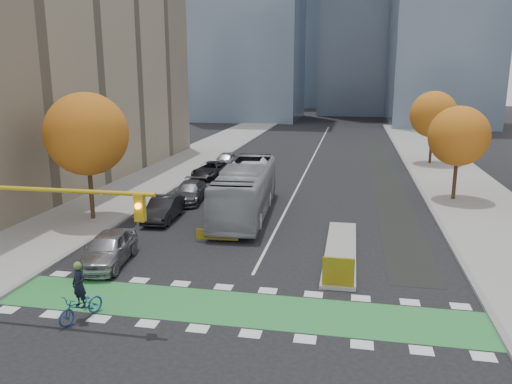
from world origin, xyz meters
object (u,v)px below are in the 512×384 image
at_px(parked_car_c, 189,192).
at_px(parked_car_a, 108,249).
at_px(tree_east_near, 459,136).
at_px(parked_car_e, 226,160).
at_px(traffic_signal_west, 18,216).
at_px(tree_east_far, 433,115).
at_px(parked_car_b, 164,209).
at_px(tree_west, 87,134).
at_px(cyclist, 81,301).
at_px(bus, 246,190).
at_px(hazard_board, 338,272).
at_px(parked_car_d, 211,170).

bearing_deg(parked_car_c, parked_car_a, -94.83).
height_order(tree_east_near, parked_car_e, tree_east_near).
relative_size(traffic_signal_west, parked_car_a, 1.78).
xyz_separation_m(tree_east_far, parked_car_b, (-20.00, -25.06, -4.48)).
relative_size(tree_west, cyclist, 3.47).
relative_size(tree_east_far, parked_car_b, 1.66).
bearing_deg(tree_west, traffic_signal_west, -71.98).
bearing_deg(traffic_signal_west, parked_car_a, 83.75).
distance_m(tree_west, parked_car_e, 20.87).
bearing_deg(bus, tree_east_far, 53.01).
bearing_deg(parked_car_c, tree_east_far, 40.07).
distance_m(tree_west, parked_car_b, 6.69).
distance_m(traffic_signal_west, parked_car_b, 13.85).
bearing_deg(parked_car_e, parked_car_c, -86.87).
distance_m(tree_east_far, parked_car_a, 38.75).
height_order(tree_west, bus, tree_west).
bearing_deg(parked_car_b, hazard_board, -40.10).
bearing_deg(tree_east_far, tree_east_near, -91.79).
relative_size(tree_east_near, parked_car_e, 1.52).
xyz_separation_m(parked_car_b, parked_car_e, (-0.69, 19.01, 0.03)).
height_order(tree_east_near, parked_car_b, tree_east_near).
distance_m(hazard_board, tree_east_far, 35.13).
bearing_deg(tree_east_far, parked_car_e, -163.69).
xyz_separation_m(tree_west, parked_car_e, (3.81, 19.94, -4.82)).
distance_m(traffic_signal_west, parked_car_e, 32.62).
bearing_deg(tree_west, parked_car_a, -56.27).
xyz_separation_m(hazard_board, tree_east_far, (8.50, 33.80, 4.44)).
distance_m(hazard_board, parked_car_a, 11.35).
bearing_deg(parked_car_e, traffic_signal_west, -89.64).
height_order(tree_west, parked_car_e, tree_west).
relative_size(cyclist, parked_car_b, 0.51).
relative_size(hazard_board, parked_car_e, 0.30).
distance_m(parked_car_a, parked_car_b, 7.94).
xyz_separation_m(tree_east_near, parked_car_d, (-20.28, 4.94, -4.15)).
height_order(bus, parked_car_b, bus).
xyz_separation_m(tree_east_near, parked_car_c, (-19.40, -4.06, -4.13)).
xyz_separation_m(tree_east_far, parked_car_e, (-20.69, -6.06, -4.45)).
bearing_deg(parked_car_d, parked_car_e, 95.82).
height_order(tree_west, traffic_signal_west, tree_west).
relative_size(parked_car_c, parked_car_d, 0.98).
xyz_separation_m(hazard_board, parked_car_b, (-11.50, 8.74, -0.04)).
relative_size(tree_west, parked_car_a, 1.72).
distance_m(cyclist, bus, 16.12).
relative_size(parked_car_a, parked_car_b, 1.04).
relative_size(traffic_signal_west, parked_car_d, 1.65).
relative_size(tree_east_near, parked_car_d, 1.37).
relative_size(cyclist, parked_car_e, 0.51).
xyz_separation_m(hazard_board, parked_car_e, (-12.19, 27.74, -0.01)).
relative_size(parked_car_a, parked_car_d, 0.93).
height_order(parked_car_a, parked_car_d, parked_car_a).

